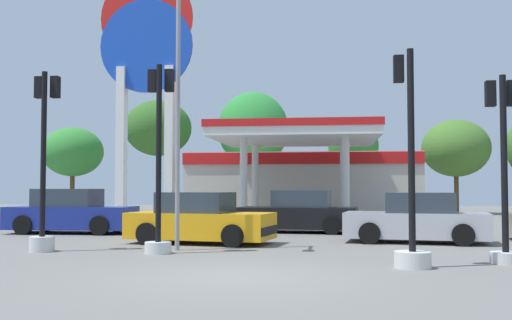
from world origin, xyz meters
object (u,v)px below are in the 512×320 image
at_px(tree_2, 253,129).
at_px(tree_4, 456,148).
at_px(traffic_signal_0, 411,208).
at_px(traffic_signal_2, 159,178).
at_px(car_3, 416,220).
at_px(station_pole_sign, 146,62).
at_px(car_1, 71,213).
at_px(traffic_signal_1, 44,184).
at_px(corner_streetlamp, 176,72).
at_px(car_2, 298,213).
at_px(tree_0, 73,152).
at_px(car_4, 200,220).
at_px(tree_1, 158,128).
at_px(tree_3, 353,146).
at_px(traffic_signal_3, 504,185).

distance_m(tree_2, tree_4, 12.86).
xyz_separation_m(traffic_signal_0, traffic_signal_2, (-5.91, 2.01, 0.67)).
relative_size(car_3, traffic_signal_2, 0.92).
height_order(station_pole_sign, car_1, station_pole_sign).
height_order(car_3, traffic_signal_1, traffic_signal_1).
xyz_separation_m(car_1, corner_streetlamp, (5.30, -5.52, 3.95)).
distance_m(traffic_signal_2, corner_streetlamp, 2.87).
xyz_separation_m(car_2, traffic_signal_1, (-6.20, -7.45, 1.05)).
bearing_deg(tree_0, car_4, -58.47).
xyz_separation_m(tree_1, tree_4, (19.15, 0.24, -1.47)).
height_order(car_2, tree_3, tree_3).
bearing_deg(tree_1, tree_3, 10.93).
bearing_deg(car_2, car_1, -170.42).
bearing_deg(car_2, tree_4, 61.69).
relative_size(traffic_signal_0, tree_0, 0.76).
height_order(tree_0, tree_3, tree_3).
xyz_separation_m(car_3, tree_0, (-20.69, 22.28, 3.49)).
distance_m(car_2, tree_4, 19.32).
bearing_deg(car_3, tree_3, 92.48).
relative_size(station_pole_sign, car_3, 2.72).
xyz_separation_m(station_pole_sign, tree_1, (-2.70, 11.35, -2.01)).
bearing_deg(car_1, traffic_signal_2, -50.75).
xyz_separation_m(tree_2, tree_3, (6.52, 2.61, -0.96)).
height_order(car_2, traffic_signal_1, traffic_signal_1).
distance_m(car_2, corner_streetlamp, 8.45).
relative_size(car_3, car_4, 0.99).
xyz_separation_m(traffic_signal_2, corner_streetlamp, (0.26, 0.65, 2.79)).
xyz_separation_m(station_pole_sign, tree_3, (10.18, 13.84, -3.13)).
bearing_deg(car_2, station_pole_sign, 145.30).
bearing_deg(tree_1, tree_0, 163.17).
height_order(car_4, traffic_signal_1, traffic_signal_1).
distance_m(station_pole_sign, car_4, 12.99).
height_order(traffic_signal_0, traffic_signal_3, traffic_signal_0).
bearing_deg(car_4, traffic_signal_0, -41.22).
distance_m(car_3, tree_0, 30.61).
distance_m(car_4, tree_2, 21.69).
xyz_separation_m(car_1, tree_4, (17.16, 18.11, 3.38)).
distance_m(traffic_signal_3, tree_2, 26.68).
bearing_deg(traffic_signal_0, tree_3, 90.13).
relative_size(car_3, traffic_signal_1, 0.94).
bearing_deg(traffic_signal_1, traffic_signal_3, -5.75).
height_order(car_2, traffic_signal_3, traffic_signal_3).
distance_m(car_3, traffic_signal_3, 5.10).
bearing_deg(car_1, tree_4, 46.56).
xyz_separation_m(tree_2, corner_streetlamp, (0.93, -23.27, -0.75)).
bearing_deg(car_4, traffic_signal_3, -26.63).
height_order(car_1, traffic_signal_3, traffic_signal_3).
distance_m(traffic_signal_1, traffic_signal_2, 3.10).
bearing_deg(tree_2, corner_streetlamp, -87.71).
relative_size(car_2, tree_1, 0.60).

